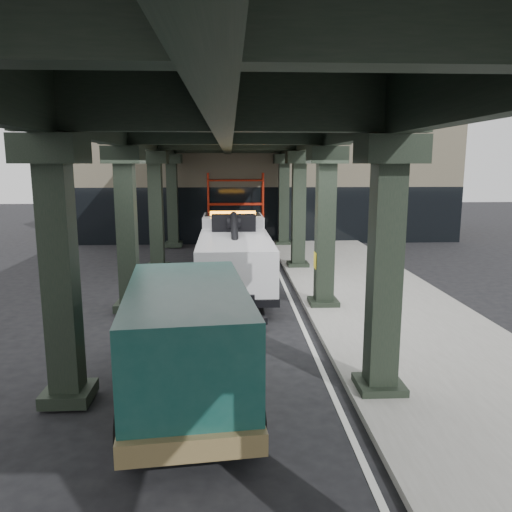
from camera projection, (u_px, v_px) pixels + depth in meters
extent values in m
plane|color=black|center=(242.00, 331.00, 13.63)|extent=(90.00, 90.00, 0.00)
cube|color=gray|center=(382.00, 305.00, 15.81)|extent=(5.00, 40.00, 0.15)
cube|color=silver|center=(295.00, 309.00, 15.68)|extent=(0.12, 38.00, 0.01)
cube|color=black|center=(385.00, 272.00, 9.38)|extent=(0.55, 0.55, 5.00)
cube|color=black|center=(390.00, 149.00, 8.97)|extent=(1.10, 1.10, 0.50)
cube|color=black|center=(379.00, 387.00, 9.80)|extent=(0.90, 0.90, 0.24)
cube|color=black|center=(325.00, 230.00, 15.27)|extent=(0.55, 0.55, 5.00)
cube|color=black|center=(327.00, 155.00, 14.86)|extent=(1.10, 1.10, 0.50)
cube|color=black|center=(323.00, 303.00, 15.69)|extent=(0.90, 0.90, 0.24)
cube|color=black|center=(299.00, 211.00, 21.16)|extent=(0.55, 0.55, 5.00)
cube|color=black|center=(299.00, 157.00, 20.75)|extent=(1.10, 1.10, 0.50)
cube|color=black|center=(298.00, 265.00, 21.59)|extent=(0.90, 0.90, 0.24)
cube|color=black|center=(284.00, 201.00, 27.05)|extent=(0.55, 0.55, 5.00)
cube|color=black|center=(284.00, 159.00, 26.64)|extent=(1.10, 1.10, 0.50)
cube|color=black|center=(283.00, 243.00, 27.48)|extent=(0.90, 0.90, 0.24)
cube|color=black|center=(60.00, 275.00, 9.08)|extent=(0.55, 0.55, 5.00)
cube|color=black|center=(51.00, 149.00, 8.67)|extent=(1.10, 1.10, 0.50)
cube|color=black|center=(69.00, 394.00, 9.50)|extent=(0.90, 0.90, 0.24)
cube|color=black|center=(127.00, 231.00, 14.97)|extent=(0.55, 0.55, 5.00)
cube|color=black|center=(124.00, 155.00, 14.56)|extent=(1.10, 1.10, 0.50)
cube|color=black|center=(131.00, 306.00, 15.39)|extent=(0.90, 0.90, 0.24)
cube|color=black|center=(156.00, 212.00, 20.86)|extent=(0.55, 0.55, 5.00)
cube|color=black|center=(154.00, 157.00, 20.45)|extent=(1.10, 1.10, 0.50)
cube|color=black|center=(158.00, 266.00, 21.28)|extent=(0.90, 0.90, 0.24)
cube|color=black|center=(172.00, 201.00, 26.75)|extent=(0.55, 0.55, 5.00)
cube|color=black|center=(171.00, 159.00, 26.34)|extent=(1.10, 1.10, 0.50)
cube|color=black|center=(174.00, 244.00, 27.18)|extent=(0.90, 0.90, 0.24)
cube|color=black|center=(328.00, 127.00, 14.71)|extent=(0.35, 32.00, 1.10)
cube|color=black|center=(122.00, 127.00, 14.41)|extent=(0.35, 32.00, 1.10)
cube|color=black|center=(226.00, 127.00, 14.56)|extent=(0.35, 32.00, 1.10)
cube|color=black|center=(226.00, 102.00, 14.44)|extent=(7.40, 32.00, 0.30)
cube|color=#C6B793|center=(265.00, 171.00, 32.64)|extent=(22.00, 10.00, 8.00)
cylinder|color=red|center=(209.00, 209.00, 27.82)|extent=(0.08, 0.08, 4.00)
cylinder|color=red|center=(208.00, 210.00, 27.04)|extent=(0.08, 0.08, 4.00)
cylinder|color=red|center=(262.00, 209.00, 27.97)|extent=(0.08, 0.08, 4.00)
cylinder|color=red|center=(263.00, 210.00, 27.19)|extent=(0.08, 0.08, 4.00)
cylinder|color=red|center=(236.00, 227.00, 28.08)|extent=(3.00, 0.08, 0.08)
cylinder|color=red|center=(236.00, 204.00, 27.84)|extent=(3.00, 0.08, 0.08)
cylinder|color=red|center=(235.00, 180.00, 27.61)|extent=(3.00, 0.08, 0.08)
cube|color=black|center=(234.00, 272.00, 17.80)|extent=(1.09, 7.54, 0.25)
cube|color=silver|center=(233.00, 238.00, 20.15)|extent=(2.39, 2.44, 1.81)
cube|color=silver|center=(233.00, 246.00, 21.28)|extent=(2.37, 0.73, 0.90)
cube|color=black|center=(233.00, 224.00, 20.31)|extent=(2.22, 1.33, 0.85)
cube|color=silver|center=(235.00, 260.00, 16.54)|extent=(2.47, 5.05, 1.41)
cube|color=orange|center=(233.00, 213.00, 19.77)|extent=(1.81, 0.30, 0.16)
cube|color=black|center=(234.00, 223.00, 18.33)|extent=(1.61, 0.62, 0.60)
cylinder|color=black|center=(235.00, 237.00, 16.60)|extent=(0.28, 3.52, 1.35)
cube|color=black|center=(237.00, 311.00, 14.21)|extent=(0.32, 1.41, 0.18)
cube|color=black|center=(238.00, 321.00, 13.53)|extent=(1.61, 0.27, 0.18)
cylinder|color=black|center=(206.00, 261.00, 20.56)|extent=(0.36, 1.11, 1.10)
cylinder|color=silver|center=(206.00, 261.00, 20.56)|extent=(0.40, 0.61, 0.61)
cylinder|color=black|center=(260.00, 260.00, 20.70)|extent=(0.36, 1.11, 1.10)
cylinder|color=silver|center=(260.00, 260.00, 20.70)|extent=(0.40, 0.61, 0.61)
cylinder|color=black|center=(203.00, 279.00, 17.31)|extent=(0.36, 1.11, 1.10)
cylinder|color=silver|center=(203.00, 279.00, 17.31)|extent=(0.40, 0.61, 0.61)
cylinder|color=black|center=(266.00, 278.00, 17.45)|extent=(0.36, 1.11, 1.10)
cylinder|color=silver|center=(266.00, 278.00, 17.45)|extent=(0.40, 0.61, 0.61)
cylinder|color=black|center=(201.00, 288.00, 16.03)|extent=(0.36, 1.11, 1.10)
cylinder|color=silver|center=(201.00, 288.00, 16.03)|extent=(0.40, 0.61, 0.61)
cylinder|color=black|center=(270.00, 287.00, 16.17)|extent=(0.36, 1.11, 1.10)
cylinder|color=silver|center=(270.00, 287.00, 16.17)|extent=(0.40, 0.61, 0.61)
cube|color=#13433D|center=(186.00, 315.00, 11.86)|extent=(2.15, 1.31, 0.90)
cube|color=#13433D|center=(188.00, 339.00, 9.11)|extent=(2.56, 4.69, 1.95)
cube|color=olive|center=(188.00, 371.00, 9.65)|extent=(2.71, 5.79, 0.35)
cube|color=black|center=(185.00, 287.00, 11.32)|extent=(1.98, 0.63, 0.83)
cube|color=black|center=(187.00, 308.00, 9.31)|extent=(2.49, 3.80, 0.55)
cube|color=silver|center=(186.00, 324.00, 12.44)|extent=(2.00, 0.33, 0.30)
cylinder|color=black|center=(143.00, 339.00, 11.75)|extent=(0.37, 0.86, 0.84)
cylinder|color=silver|center=(143.00, 339.00, 11.75)|extent=(0.37, 0.49, 0.46)
cylinder|color=black|center=(228.00, 335.00, 12.06)|extent=(0.37, 0.86, 0.84)
cylinder|color=silver|center=(228.00, 335.00, 12.06)|extent=(0.37, 0.49, 0.46)
cylinder|color=black|center=(126.00, 433.00, 7.67)|extent=(0.37, 0.86, 0.84)
cylinder|color=silver|center=(126.00, 433.00, 7.67)|extent=(0.37, 0.49, 0.46)
cylinder|color=black|center=(254.00, 422.00, 7.98)|extent=(0.37, 0.86, 0.84)
cylinder|color=silver|center=(254.00, 422.00, 7.98)|extent=(0.37, 0.49, 0.46)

